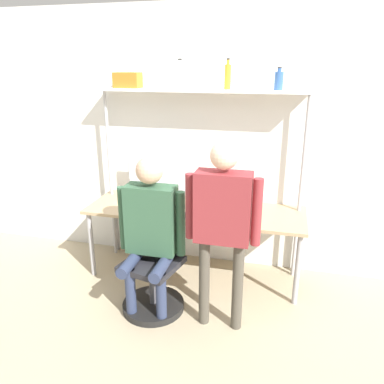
# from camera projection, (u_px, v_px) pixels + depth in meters

# --- Properties ---
(ground_plane) EXTENTS (12.00, 12.00, 0.00)m
(ground_plane) POSITION_uv_depth(u_px,v_px,m) (186.00, 292.00, 3.67)
(ground_plane) COLOR tan
(wall_back) EXTENTS (8.00, 0.06, 2.70)m
(wall_back) POSITION_uv_depth(u_px,v_px,m) (204.00, 142.00, 3.94)
(wall_back) COLOR white
(wall_back) RESTS_ON ground_plane
(desk) EXTENTS (2.18, 0.71, 0.74)m
(desk) POSITION_uv_depth(u_px,v_px,m) (195.00, 215.00, 3.80)
(desk) COLOR tan
(desk) RESTS_ON ground_plane
(shelf_unit) EXTENTS (2.08, 0.27, 1.90)m
(shelf_unit) POSITION_uv_depth(u_px,v_px,m) (200.00, 116.00, 3.69)
(shelf_unit) COLOR white
(shelf_unit) RESTS_ON ground_plane
(monitor) EXTENTS (0.64, 0.21, 0.46)m
(monitor) POSITION_uv_depth(u_px,v_px,m) (157.00, 176.00, 3.98)
(monitor) COLOR #B7B7BC
(monitor) RESTS_ON desk
(laptop) EXTENTS (0.29, 0.21, 0.20)m
(laptop) POSITION_uv_depth(u_px,v_px,m) (165.00, 207.00, 3.68)
(laptop) COLOR #333338
(laptop) RESTS_ON desk
(cell_phone) EXTENTS (0.07, 0.15, 0.01)m
(cell_phone) POSITION_uv_depth(u_px,v_px,m) (185.00, 215.00, 3.60)
(cell_phone) COLOR #264C8C
(cell_phone) RESTS_ON desk
(office_chair) EXTENTS (0.56, 0.56, 0.93)m
(office_chair) POSITION_uv_depth(u_px,v_px,m) (155.00, 278.00, 3.38)
(office_chair) COLOR black
(office_chair) RESTS_ON ground_plane
(person_seated) EXTENTS (0.60, 0.47, 1.42)m
(person_seated) POSITION_uv_depth(u_px,v_px,m) (150.00, 224.00, 3.16)
(person_seated) COLOR #2D3856
(person_seated) RESTS_ON ground_plane
(person_standing) EXTENTS (0.60, 0.22, 1.59)m
(person_standing) POSITION_uv_depth(u_px,v_px,m) (223.00, 215.00, 2.90)
(person_standing) COLOR #4C473D
(person_standing) RESTS_ON ground_plane
(bottle_blue) EXTENTS (0.08, 0.08, 0.20)m
(bottle_blue) POSITION_uv_depth(u_px,v_px,m) (279.00, 80.00, 3.40)
(bottle_blue) COLOR #335999
(bottle_blue) RESTS_ON shelf_unit
(bottle_amber) EXTENTS (0.06, 0.06, 0.28)m
(bottle_amber) POSITION_uv_depth(u_px,v_px,m) (228.00, 76.00, 3.50)
(bottle_amber) COLOR gold
(bottle_amber) RESTS_ON shelf_unit
(bottle_clear) EXTENTS (0.08, 0.08, 0.28)m
(bottle_clear) POSITION_uv_depth(u_px,v_px,m) (180.00, 76.00, 3.61)
(bottle_clear) COLOR silver
(bottle_clear) RESTS_ON shelf_unit
(storage_box) EXTENTS (0.26, 0.16, 0.15)m
(storage_box) POSITION_uv_depth(u_px,v_px,m) (128.00, 80.00, 3.75)
(storage_box) COLOR #D1661E
(storage_box) RESTS_ON shelf_unit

